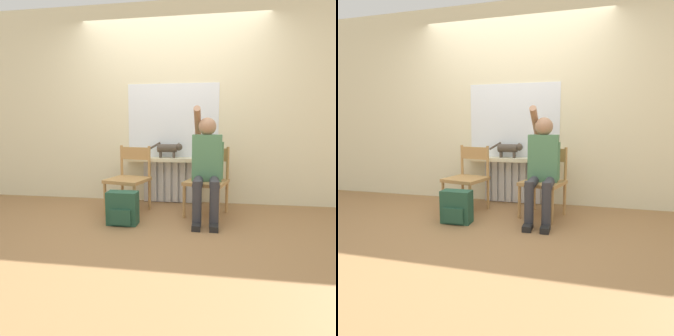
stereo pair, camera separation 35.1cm
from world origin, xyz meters
The scene contains 10 objects.
ground_plane centered at (0.00, 0.00, 0.00)m, with size 12.00×12.00×0.00m, color olive.
wall_with_window centered at (0.00, 1.23, 1.35)m, with size 7.00×0.06×2.70m.
radiator centered at (0.00, 1.15, 0.29)m, with size 0.81×0.08×0.59m.
windowsill centered at (0.00, 1.08, 0.61)m, with size 1.30×0.23×0.05m.
window_glass centered at (0.00, 1.20, 1.14)m, with size 1.25×0.01×1.00m.
chair_left centered at (-0.47, 0.65, 0.43)m, with size 0.54×0.54×0.82m.
chair_right centered at (0.49, 0.65, 0.43)m, with size 0.56×0.56×0.82m.
person centered at (0.48, 0.53, 0.64)m, with size 0.36×0.99×1.29m.
cat centered at (-0.03, 1.08, 0.77)m, with size 0.47×0.11×0.22m.
backpack centered at (-0.41, 0.15, 0.18)m, with size 0.33×0.20×0.36m.
Camera 1 is at (0.51, -2.69, 1.04)m, focal length 30.00 mm.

